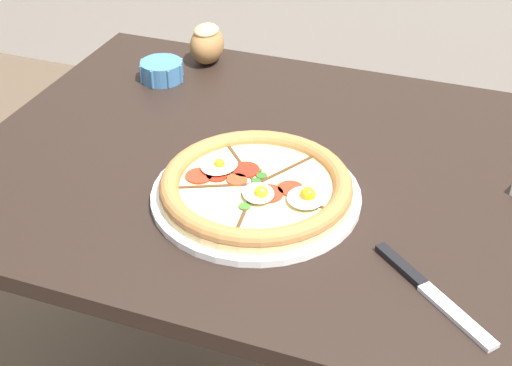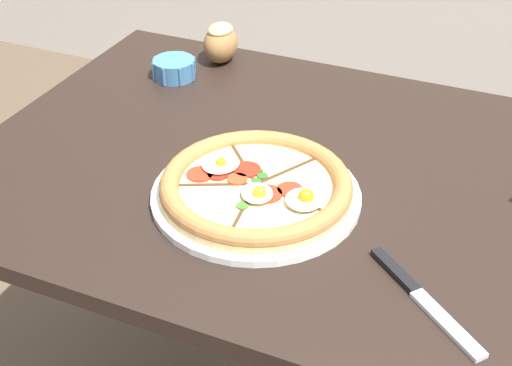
% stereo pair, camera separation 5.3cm
% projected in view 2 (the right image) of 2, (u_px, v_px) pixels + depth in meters
% --- Properties ---
extents(dining_table, '(1.22, 0.80, 0.76)m').
position_uv_depth(dining_table, '(322.00, 227.00, 1.26)').
color(dining_table, black).
rests_on(dining_table, ground_plane).
extents(pizza, '(0.33, 0.33, 0.05)m').
position_uv_depth(pizza, '(256.00, 188.00, 1.12)').
color(pizza, white).
rests_on(pizza, dining_table).
extents(ramekin_bowl, '(0.09, 0.09, 0.04)m').
position_uv_depth(ramekin_bowl, '(174.00, 68.00, 1.47)').
color(ramekin_bowl, teal).
rests_on(ramekin_bowl, dining_table).
extents(bread_piece_near, '(0.08, 0.10, 0.08)m').
position_uv_depth(bread_piece_near, '(221.00, 42.00, 1.52)').
color(bread_piece_near, olive).
rests_on(bread_piece_near, dining_table).
extents(knife_main, '(0.18, 0.16, 0.01)m').
position_uv_depth(knife_main, '(423.00, 299.00, 0.94)').
color(knife_main, silver).
rests_on(knife_main, dining_table).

